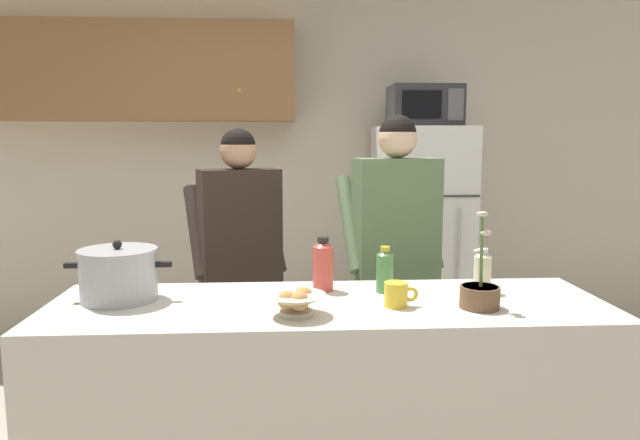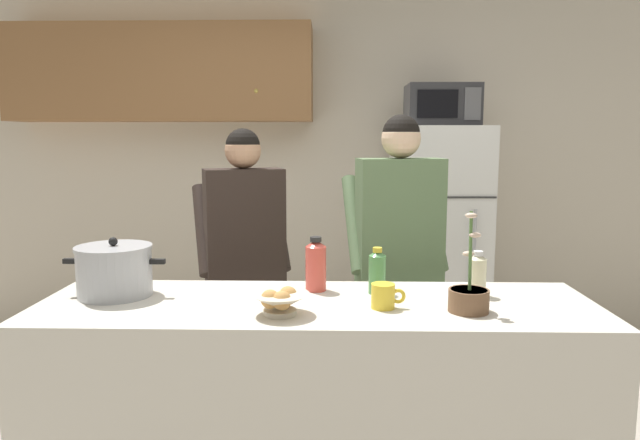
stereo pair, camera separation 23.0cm
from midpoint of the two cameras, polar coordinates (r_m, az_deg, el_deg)
name	(u,v)px [view 2 (the right image)]	position (r m, az deg, el deg)	size (l,w,h in m)	color
back_wall_unit	(292,152)	(4.47, -1.30, 6.69)	(6.00, 0.48, 2.60)	beige
kitchen_island	(317,412)	(2.47, 2.47, -18.39)	(2.20, 0.68, 0.92)	silver
refrigerator	(437,243)	(4.22, 12.99, -2.27)	(0.64, 0.68, 1.64)	white
microwave	(442,105)	(4.14, 13.47, 10.90)	(0.48, 0.37, 0.28)	#2D2D30
person_near_pot	(244,244)	(3.09, -5.33, -2.42)	(0.58, 0.52, 1.61)	#726656
person_by_sink	(399,239)	(3.00, 9.92, -1.87)	(0.56, 0.48, 1.68)	#33384C
cooking_pot	(115,270)	(2.48, -17.06, -4.79)	(0.42, 0.31, 0.24)	#ADAFB5
coffee_mug	(384,296)	(2.24, 9.25, -7.42)	(0.13, 0.09, 0.10)	yellow
bread_bowl	(280,302)	(2.13, -0.85, -8.05)	(0.22, 0.22, 0.10)	beige
bottle_near_edge	(377,271)	(2.43, 8.35, -5.01)	(0.07, 0.07, 0.19)	#4C8C4C
bottle_mid_counter	(316,264)	(2.45, 2.28, -4.41)	(0.09, 0.09, 0.23)	#D84C3F
bottle_far_corner	(477,274)	(2.49, 17.80, -5.10)	(0.07, 0.07, 0.19)	beige
potted_orchid	(469,297)	(2.27, 17.27, -7.23)	(0.15, 0.15, 0.38)	brown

